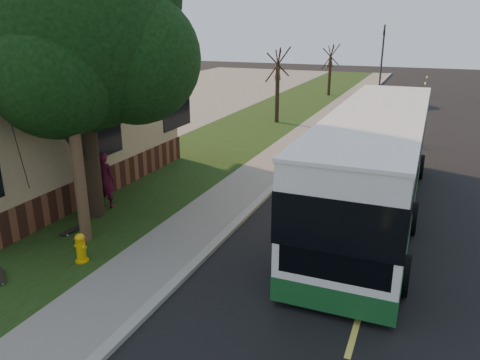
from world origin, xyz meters
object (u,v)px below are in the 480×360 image
at_px(dumpster, 13,171).
at_px(distant_car, 396,95).
at_px(bare_tree_near, 277,86).
at_px(transit_bus, 375,161).
at_px(leafy_tree, 82,39).
at_px(skateboarder, 105,180).
at_px(traffic_signal, 382,54).
at_px(bare_tree_far, 330,71).
at_px(fire_hydrant, 81,248).
at_px(utility_pole, 66,65).
at_px(skateboard_main, 73,230).

bearing_deg(dumpster, distant_car, 66.33).
distance_m(bare_tree_near, transit_bus, 13.99).
height_order(leafy_tree, skateboarder, leafy_tree).
xyz_separation_m(skateboarder, dumpster, (-3.92, 0.06, -0.20)).
xyz_separation_m(leafy_tree, distant_car, (6.54, 24.71, -4.45)).
bearing_deg(traffic_signal, bare_tree_near, -104.04).
bearing_deg(bare_tree_far, traffic_signal, 48.81).
height_order(fire_hydrant, distant_car, distant_car).
xyz_separation_m(bare_tree_far, skateboarder, (-1.28, -26.82, -1.04)).
bearing_deg(bare_tree_near, bare_tree_far, 87.61).
distance_m(dumpster, distant_car, 26.34).
bearing_deg(bare_tree_far, dumpster, -100.99).
bearing_deg(traffic_signal, bare_tree_far, -131.19).
bearing_deg(distant_car, bare_tree_near, -128.69).
bearing_deg(leafy_tree, utility_pole, -62.40).
relative_size(fire_hydrant, bare_tree_near, 0.17).
height_order(fire_hydrant, bare_tree_far, bare_tree_far).
distance_m(bare_tree_near, distant_car, 11.14).
bearing_deg(transit_bus, skateboard_main, -148.35).
xyz_separation_m(traffic_signal, skateboard_main, (-4.50, -32.72, -3.04)).
bearing_deg(skateboard_main, dumpster, 155.02).
bearing_deg(bare_tree_far, distant_car, -26.20).
bearing_deg(skateboarder, utility_pole, 111.65).
bearing_deg(distant_car, traffic_signal, 99.19).
xyz_separation_m(bare_tree_near, transit_bus, (6.98, -12.12, -0.44)).
relative_size(utility_pole, transit_bus, 0.77).
height_order(utility_pole, leafy_tree, utility_pole).
relative_size(bare_tree_far, traffic_signal, 0.73).
distance_m(utility_pole, transit_bus, 8.86).
height_order(skateboarder, skateboard_main, skateboarder).
relative_size(leafy_tree, dumpster, 4.48).
bearing_deg(transit_bus, distant_car, 92.94).
bearing_deg(transit_bus, dumpster, -167.22).
distance_m(transit_bus, skateboarder, 8.24).
distance_m(fire_hydrant, skateboard_main, 1.92).
relative_size(transit_bus, skateboarder, 6.61).
distance_m(bare_tree_near, skateboard_main, 16.85).
relative_size(transit_bus, distant_car, 2.83).
bearing_deg(utility_pole, traffic_signal, 83.42).
bearing_deg(skateboard_main, distant_car, 76.27).
bearing_deg(leafy_tree, distant_car, 75.16).
relative_size(traffic_signal, skateboard_main, 6.81).
bearing_deg(dumpster, bare_tree_far, 79.01).
xyz_separation_m(utility_pole, transit_bus, (6.78, 4.89, -2.92)).
relative_size(bare_tree_far, transit_bus, 0.34).
height_order(bare_tree_near, distant_car, bare_tree_near).
relative_size(leafy_tree, traffic_signal, 1.42).
distance_m(fire_hydrant, bare_tree_near, 18.10).
bearing_deg(skateboarder, bare_tree_far, -95.00).
bearing_deg(skateboard_main, transit_bus, 31.65).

